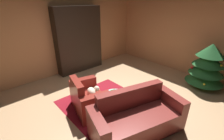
% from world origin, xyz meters
% --- Properties ---
extents(ground_plane, '(7.61, 7.61, 0.00)m').
position_xyz_m(ground_plane, '(0.00, 0.00, 0.00)').
color(ground_plane, tan).
extents(wall_back, '(5.35, 0.06, 2.78)m').
position_xyz_m(wall_back, '(0.00, 3.20, 1.39)').
color(wall_back, tan).
rests_on(wall_back, ground).
extents(wall_left, '(0.06, 6.46, 2.78)m').
position_xyz_m(wall_left, '(-2.65, 0.00, 1.39)').
color(wall_left, tan).
rests_on(wall_left, ground).
extents(area_rug, '(2.44, 1.90, 0.01)m').
position_xyz_m(area_rug, '(0.12, -0.24, 0.00)').
color(area_rug, maroon).
rests_on(area_rug, ground).
extents(bookshelf_unit, '(0.36, 1.70, 2.26)m').
position_xyz_m(bookshelf_unit, '(-2.40, 0.61, 1.10)').
color(bookshelf_unit, black).
rests_on(bookshelf_unit, ground).
extents(armchair_red, '(1.15, 0.90, 0.85)m').
position_xyz_m(armchair_red, '(-0.23, -0.67, 0.30)').
color(armchair_red, maroon).
rests_on(armchair_red, ground).
extents(couch_red, '(1.25, 1.98, 0.86)m').
position_xyz_m(couch_red, '(0.97, -0.34, 0.30)').
color(couch_red, maroon).
rests_on(couch_red, ground).
extents(coffee_table, '(0.64, 0.64, 0.43)m').
position_xyz_m(coffee_table, '(0.26, -0.23, 0.39)').
color(coffee_table, black).
rests_on(coffee_table, ground).
extents(book_stack_on_table, '(0.22, 0.17, 0.14)m').
position_xyz_m(book_stack_on_table, '(0.26, -0.28, 0.50)').
color(book_stack_on_table, '#335092').
rests_on(book_stack_on_table, coffee_table).
extents(bottle_on_table, '(0.08, 0.08, 0.25)m').
position_xyz_m(bottle_on_table, '(0.31, -0.40, 0.53)').
color(bottle_on_table, '#215F1C').
rests_on(bottle_on_table, coffee_table).
extents(decorated_tree, '(1.04, 1.04, 1.33)m').
position_xyz_m(decorated_tree, '(1.19, 2.57, 0.67)').
color(decorated_tree, brown).
rests_on(decorated_tree, ground).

